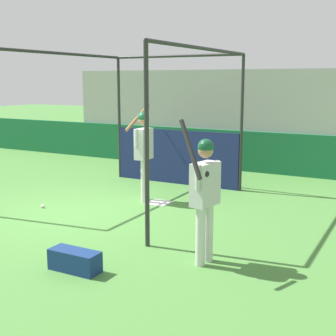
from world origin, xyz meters
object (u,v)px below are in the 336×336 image
object	(u,v)px
baseball	(43,206)
player_waiting	(205,190)
player_batter	(144,147)
equipment_bag	(75,261)

from	to	relation	value
baseball	player_waiting	bearing A→B (deg)	-15.33
player_waiting	baseball	xyz separation A→B (m)	(-3.94, 1.08, -0.99)
player_batter	equipment_bag	bearing A→B (deg)	-162.33
player_waiting	baseball	distance (m)	4.20
player_waiting	equipment_bag	size ratio (longest dim) A/B	2.83
player_waiting	baseball	world-z (taller)	player_waiting
player_batter	equipment_bag	world-z (taller)	player_batter
player_batter	equipment_bag	xyz separation A→B (m)	(1.08, -3.53, -0.98)
player_waiting	equipment_bag	distance (m)	1.95
player_batter	player_waiting	distance (m)	3.51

